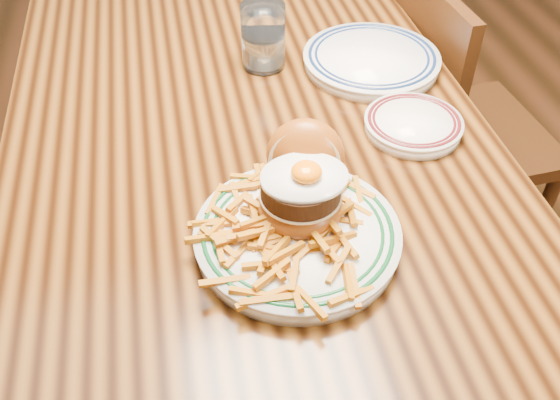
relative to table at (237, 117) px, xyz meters
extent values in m
plane|color=black|center=(0.00, 0.00, -0.66)|extent=(6.00, 6.00, 0.00)
cube|color=black|center=(0.00, 0.00, 0.06)|extent=(0.85, 1.60, 0.05)
cylinder|color=black|center=(-0.36, 0.74, -0.31)|extent=(0.07, 0.07, 0.70)
cylinder|color=black|center=(0.36, 0.74, -0.31)|extent=(0.07, 0.07, 0.70)
cube|color=#37190B|center=(0.62, 0.14, -0.25)|extent=(0.42, 0.42, 0.04)
cube|color=#37190B|center=(0.45, 0.13, -0.02)|extent=(0.06, 0.40, 0.43)
cylinder|color=#37190B|center=(0.78, 0.33, -0.47)|extent=(0.04, 0.04, 0.39)
cylinder|color=#37190B|center=(0.44, 0.30, -0.47)|extent=(0.04, 0.04, 0.39)
cylinder|color=#37190B|center=(0.81, -0.01, -0.47)|extent=(0.04, 0.04, 0.39)
cylinder|color=#37190B|center=(0.47, -0.04, -0.47)|extent=(0.04, 0.04, 0.39)
cylinder|color=white|center=(0.03, -0.45, 0.10)|extent=(0.29, 0.29, 0.02)
cylinder|color=white|center=(0.03, -0.45, 0.11)|extent=(0.30, 0.30, 0.01)
torus|color=#0C481F|center=(0.03, -0.45, 0.12)|extent=(0.27, 0.27, 0.01)
torus|color=#0C481F|center=(0.03, -0.45, 0.12)|extent=(0.25, 0.25, 0.01)
ellipsoid|color=#9C5114|center=(0.04, -0.42, 0.13)|extent=(0.12, 0.12, 0.06)
cylinder|color=beige|center=(0.04, -0.42, 0.15)|extent=(0.12, 0.12, 0.00)
cylinder|color=black|center=(0.04, -0.42, 0.17)|extent=(0.11, 0.11, 0.03)
ellipsoid|color=white|center=(0.04, -0.42, 0.19)|extent=(0.12, 0.10, 0.01)
ellipsoid|color=orange|center=(0.04, -0.42, 0.20)|extent=(0.04, 0.04, 0.02)
ellipsoid|color=#9C5114|center=(0.06, -0.35, 0.16)|extent=(0.14, 0.13, 0.13)
cylinder|color=beige|center=(0.05, -0.37, 0.16)|extent=(0.11, 0.07, 0.10)
cylinder|color=white|center=(0.28, -0.23, 0.10)|extent=(0.17, 0.17, 0.02)
cylinder|color=white|center=(0.28, -0.23, 0.11)|extent=(0.17, 0.17, 0.01)
torus|color=#501215|center=(0.28, -0.23, 0.11)|extent=(0.16, 0.16, 0.01)
torus|color=#501215|center=(0.28, -0.23, 0.11)|extent=(0.15, 0.15, 0.01)
cube|color=silver|center=(0.30, -0.22, 0.11)|extent=(0.05, 0.11, 0.00)
cylinder|color=white|center=(0.28, 0.00, 0.10)|extent=(0.27, 0.27, 0.02)
cylinder|color=white|center=(0.28, 0.00, 0.11)|extent=(0.27, 0.27, 0.01)
torus|color=#0F234F|center=(0.28, 0.00, 0.11)|extent=(0.25, 0.25, 0.01)
torus|color=#0F234F|center=(0.28, 0.00, 0.11)|extent=(0.23, 0.23, 0.01)
cylinder|color=white|center=(0.07, 0.04, 0.15)|extent=(0.09, 0.09, 0.13)
cylinder|color=silver|center=(0.07, 0.04, 0.12)|extent=(0.07, 0.07, 0.06)
camera|label=1|loc=(-0.12, -1.05, 0.75)|focal=40.00mm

